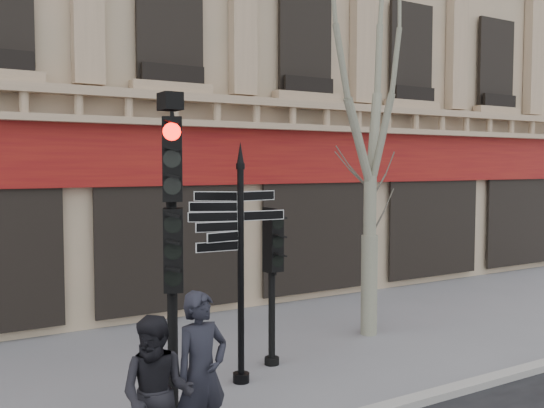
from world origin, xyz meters
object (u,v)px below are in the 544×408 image
(plane_tree, at_px, (371,61))
(pedestrian_b, at_px, (157,395))
(fingerpost, at_px, (241,222))
(traffic_signal_main, at_px, (171,216))
(pedestrian_a, at_px, (202,374))
(traffic_signal_secondary, at_px, (272,258))

(plane_tree, bearing_deg, pedestrian_b, -151.53)
(fingerpost, xyz_separation_m, pedestrian_b, (-2.11, -1.98, -1.65))
(plane_tree, relative_size, pedestrian_b, 4.41)
(traffic_signal_main, xyz_separation_m, pedestrian_a, (-0.07, -1.06, -1.76))
(fingerpost, distance_m, traffic_signal_main, 1.67)
(plane_tree, xyz_separation_m, pedestrian_b, (-5.59, -3.03, -4.55))
(fingerpost, distance_m, plane_tree, 4.65)
(fingerpost, xyz_separation_m, plane_tree, (3.48, 1.05, 2.90))
(traffic_signal_main, bearing_deg, traffic_signal_secondary, 52.31)
(pedestrian_a, bearing_deg, traffic_signal_main, 74.95)
(pedestrian_b, bearing_deg, traffic_signal_secondary, 75.75)
(pedestrian_a, height_order, pedestrian_b, pedestrian_a)
(traffic_signal_main, bearing_deg, fingerpost, 52.14)
(pedestrian_b, bearing_deg, pedestrian_a, 48.25)
(traffic_signal_main, distance_m, pedestrian_a, 2.06)
(fingerpost, height_order, traffic_signal_secondary, fingerpost)
(fingerpost, relative_size, traffic_signal_main, 0.87)
(traffic_signal_secondary, distance_m, pedestrian_a, 3.43)
(traffic_signal_secondary, relative_size, pedestrian_b, 1.49)
(traffic_signal_secondary, height_order, pedestrian_b, traffic_signal_secondary)
(plane_tree, relative_size, pedestrian_a, 3.98)
(traffic_signal_main, relative_size, pedestrian_b, 2.47)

